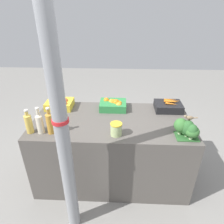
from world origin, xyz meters
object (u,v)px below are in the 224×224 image
(broccoli_pile, at_px, (187,129))
(sparrow_bird, at_px, (189,118))
(orange_crate, at_px, (113,105))
(apple_crate, at_px, (60,103))
(pickle_jar, at_px, (116,129))
(juice_bottle_amber, at_px, (50,122))
(support_pole, at_px, (62,133))
(juice_bottle_golden, at_px, (29,123))
(juice_bottle_cloudy, at_px, (40,123))
(carrot_crate, at_px, (168,106))

(broccoli_pile, distance_m, sparrow_bird, 0.12)
(sparrow_bird, bearing_deg, orange_crate, -31.62)
(apple_crate, height_order, pickle_jar, pickle_jar)
(sparrow_bird, bearing_deg, pickle_jar, 6.03)
(apple_crate, height_order, sparrow_bird, sparrow_bird)
(orange_crate, height_order, pickle_jar, same)
(juice_bottle_amber, bearing_deg, support_pole, -57.79)
(juice_bottle_golden, relative_size, juice_bottle_cloudy, 0.91)
(carrot_crate, bearing_deg, sparrow_bird, -83.32)
(apple_crate, relative_size, carrot_crate, 1.00)
(juice_bottle_amber, xyz_separation_m, sparrow_bird, (1.38, 0.01, 0.09))
(support_pole, distance_m, sparrow_bird, 1.20)
(juice_bottle_cloudy, relative_size, sparrow_bird, 2.14)
(orange_crate, xyz_separation_m, carrot_crate, (0.69, 0.00, -0.01))
(orange_crate, distance_m, carrot_crate, 0.69)
(apple_crate, bearing_deg, support_pole, -72.19)
(orange_crate, distance_m, juice_bottle_amber, 0.85)
(apple_crate, relative_size, pickle_jar, 2.44)
(orange_crate, relative_size, carrot_crate, 1.00)
(support_pole, distance_m, juice_bottle_golden, 0.64)
(apple_crate, height_order, orange_crate, orange_crate)
(carrot_crate, relative_size, broccoli_pile, 1.37)
(juice_bottle_cloudy, xyz_separation_m, sparrow_bird, (1.48, 0.01, 0.09))
(juice_bottle_cloudy, bearing_deg, juice_bottle_amber, -0.00)
(support_pole, bearing_deg, pickle_jar, 43.09)
(support_pole, xyz_separation_m, apple_crate, (-0.31, 0.97, -0.22))
(juice_bottle_amber, height_order, pickle_jar, juice_bottle_amber)
(juice_bottle_amber, height_order, sparrow_bird, juice_bottle_amber)
(orange_crate, bearing_deg, juice_bottle_amber, -137.35)
(apple_crate, bearing_deg, juice_bottle_amber, -83.89)
(juice_bottle_cloudy, distance_m, juice_bottle_amber, 0.10)
(broccoli_pile, height_order, juice_bottle_amber, juice_bottle_amber)
(orange_crate, distance_m, juice_bottle_golden, 1.02)
(broccoli_pile, bearing_deg, juice_bottle_cloudy, 179.78)
(juice_bottle_cloudy, xyz_separation_m, juice_bottle_amber, (0.10, -0.00, 0.01))
(support_pole, relative_size, juice_bottle_amber, 7.75)
(juice_bottle_amber, relative_size, pickle_jar, 2.18)
(juice_bottle_cloudy, height_order, pickle_jar, juice_bottle_cloudy)
(support_pole, distance_m, orange_crate, 1.06)
(carrot_crate, xyz_separation_m, broccoli_pile, (0.06, -0.58, 0.04))
(apple_crate, relative_size, juice_bottle_amber, 1.12)
(pickle_jar, bearing_deg, orange_crate, 95.10)
(apple_crate, xyz_separation_m, broccoli_pile, (1.44, -0.58, 0.04))
(support_pole, height_order, juice_bottle_cloudy, support_pole)
(broccoli_pile, relative_size, pickle_jar, 1.79)
(support_pole, distance_m, pickle_jar, 0.62)
(apple_crate, distance_m, broccoli_pile, 1.55)
(juice_bottle_cloudy, height_order, juice_bottle_amber, juice_bottle_amber)
(apple_crate, xyz_separation_m, carrot_crate, (1.37, 0.00, -0.01))
(support_pole, distance_m, broccoli_pile, 1.21)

